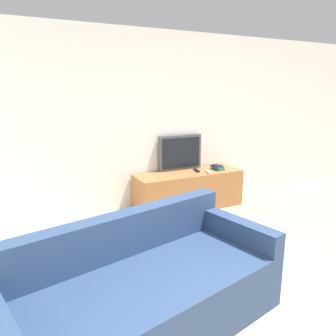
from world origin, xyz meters
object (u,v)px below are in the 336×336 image
couch (143,294)px  book_stack (218,167)px  television (180,152)px  remote_on_stand (197,170)px  remote_secondary (208,172)px  tv_stand (188,190)px

couch → book_stack: couch is taller
television → couch: bearing=-124.0°
couch → remote_on_stand: bearing=38.0°
couch → remote_on_stand: size_ratio=12.28×
book_stack → remote_secondary: bearing=-155.4°
tv_stand → book_stack: (0.49, -0.04, 0.31)m
television → book_stack: 0.63m
tv_stand → remote_on_stand: (0.15, 0.01, 0.29)m
remote_on_stand → remote_secondary: (0.10, -0.17, 0.00)m
couch → tv_stand: bearing=40.2°
remote_secondary → tv_stand: bearing=148.5°
couch → remote_secondary: couch is taller
television → remote_on_stand: television is taller
television → book_stack: bearing=-26.9°
couch → television: bearing=43.4°
tv_stand → couch: 2.67m
book_stack → remote_on_stand: bearing=170.9°
television → couch: television is taller
book_stack → remote_secondary: size_ratio=1.27×
television → remote_secondary: 0.53m
book_stack → remote_on_stand: size_ratio=1.18×
tv_stand → couch: (-1.62, -2.13, 0.00)m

